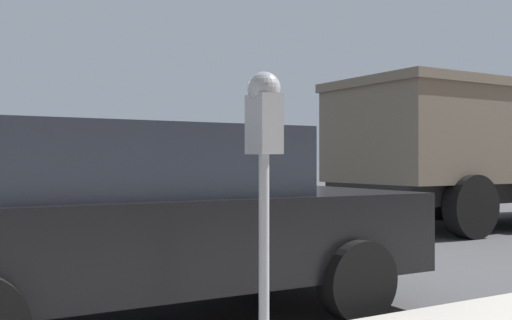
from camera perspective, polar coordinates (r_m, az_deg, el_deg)
name	(u,v)px	position (r m, az deg, el deg)	size (l,w,h in m)	color
ground_plane	(162,289)	(6.09, -8.98, -12.01)	(220.00, 220.00, 0.00)	#424244
parking_meter	(264,140)	(3.39, 0.76, 1.96)	(0.21, 0.19, 1.64)	gray
car_black	(143,218)	(4.89, -10.69, -5.42)	(2.08, 4.45, 1.53)	black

